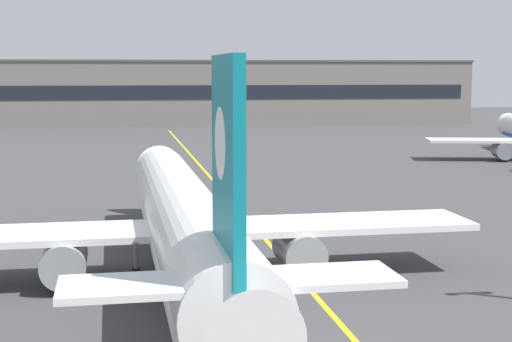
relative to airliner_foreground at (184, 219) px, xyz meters
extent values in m
cube|color=yellow|center=(5.68, 16.86, -3.37)|extent=(5.55, 179.93, 0.01)
cylinder|color=white|center=(-0.01, 0.15, 0.13)|extent=(5.19, 36.12, 3.80)
cone|color=white|center=(-0.75, 19.43, 0.13)|extent=(3.71, 2.74, 3.61)
cone|color=white|center=(0.74, -19.24, 0.53)|extent=(2.96, 2.91, 2.85)
cube|color=white|center=(-0.01, 0.15, -0.91)|extent=(5.00, 33.24, 0.44)
cube|color=black|center=(-0.68, 17.53, 0.80)|extent=(2.89, 1.21, 0.60)
cube|color=white|center=(-0.03, 0.75, -0.72)|extent=(32.16, 6.03, 0.36)
cylinder|color=gray|center=(-6.19, -0.49, -1.94)|extent=(2.44, 3.69, 2.30)
cylinder|color=black|center=(-6.26, 1.36, -1.94)|extent=(1.96, 0.26, 1.95)
cylinder|color=gray|center=(6.21, -0.01, -1.94)|extent=(2.44, 3.69, 2.30)
cylinder|color=black|center=(6.13, 1.84, -1.94)|extent=(1.96, 0.26, 1.95)
cube|color=#0F7A89|center=(0.61, -15.64, 4.68)|extent=(0.59, 4.81, 7.20)
cylinder|color=white|center=(0.59, -15.34, 5.40)|extent=(0.53, 2.42, 2.40)
cube|color=white|center=(0.63, -16.24, 0.99)|extent=(11.10, 3.22, 0.24)
cylinder|color=#4C4C51|center=(-0.57, 14.64, -1.89)|extent=(0.24, 0.24, 1.60)
cylinder|color=black|center=(-0.57, 14.64, -2.92)|extent=(0.43, 0.91, 0.90)
cylinder|color=#4C4C51|center=(-2.53, -1.95, -1.59)|extent=(0.24, 0.24, 1.60)
cylinder|color=black|center=(-2.53, -1.95, -2.72)|extent=(0.45, 1.31, 1.30)
cylinder|color=#4C4C51|center=(2.67, -1.75, -1.59)|extent=(0.24, 0.24, 1.60)
cylinder|color=black|center=(2.67, -1.75, -2.72)|extent=(0.45, 1.31, 1.30)
cone|color=white|center=(51.42, 67.26, -0.12)|extent=(3.75, 3.02, 3.35)
cylinder|color=gray|center=(42.20, 50.48, -2.04)|extent=(2.75, 3.69, 2.13)
cylinder|color=black|center=(42.53, 52.16, -2.04)|extent=(1.81, 0.52, 1.81)
cube|color=slate|center=(6.78, 122.30, 3.09)|extent=(120.13, 12.00, 12.91)
cube|color=black|center=(6.78, 116.25, 3.49)|extent=(115.33, 0.12, 2.80)
cube|color=#4E4A47|center=(6.78, 122.30, 9.74)|extent=(120.53, 12.40, 0.40)
camera|label=1|loc=(-2.17, -40.77, 7.76)|focal=55.01mm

